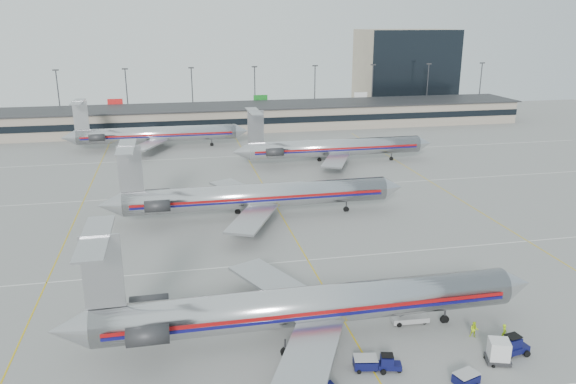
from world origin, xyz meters
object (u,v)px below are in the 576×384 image
object	(u,v)px
tug_center	(388,363)
belt_loader	(411,317)
jet_second_row	(252,196)
jet_foreground	(301,306)
uld_container	(499,351)

from	to	relation	value
tug_center	belt_loader	size ratio (longest dim) A/B	0.49
jet_second_row	tug_center	distance (m)	40.24
jet_foreground	tug_center	distance (m)	9.11
jet_foreground	tug_center	world-z (taller)	jet_foreground
jet_second_row	belt_loader	distance (m)	34.63
jet_foreground	uld_container	size ratio (longest dim) A/B	18.49
uld_container	jet_second_row	bearing A→B (deg)	129.22
jet_foreground	belt_loader	bearing A→B (deg)	3.24
jet_foreground	uld_container	world-z (taller)	jet_foreground
tug_center	belt_loader	bearing A→B (deg)	67.69
jet_second_row	tug_center	xyz separation A→B (m)	(5.58, -39.76, -2.71)
jet_foreground	tug_center	bearing A→B (deg)	-46.13
belt_loader	jet_second_row	bearing A→B (deg)	111.00
jet_second_row	uld_container	xyz separation A→B (m)	(15.21, -40.51, -2.36)
tug_center	belt_loader	distance (m)	8.52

